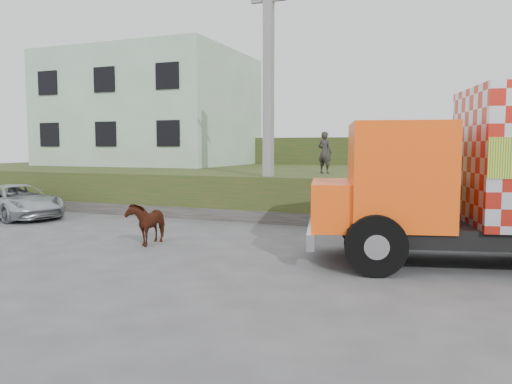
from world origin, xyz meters
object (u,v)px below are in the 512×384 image
at_px(utility_pole, 268,98).
at_px(pedestrian, 325,152).
at_px(cow, 147,222).
at_px(suv, 17,201).

distance_m(utility_pole, pedestrian, 3.37).
bearing_deg(utility_pole, pedestrian, 63.07).
relative_size(utility_pole, cow, 6.16).
relative_size(utility_pole, suv, 1.92).
relative_size(cow, suv, 0.31).
bearing_deg(pedestrian, suv, 45.19).
xyz_separation_m(suv, pedestrian, (9.76, 5.02, 1.70)).
height_order(utility_pole, cow, utility_pole).
xyz_separation_m(cow, pedestrian, (2.81, 7.37, 1.72)).
xyz_separation_m(utility_pole, cow, (-1.52, -4.83, -3.53)).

